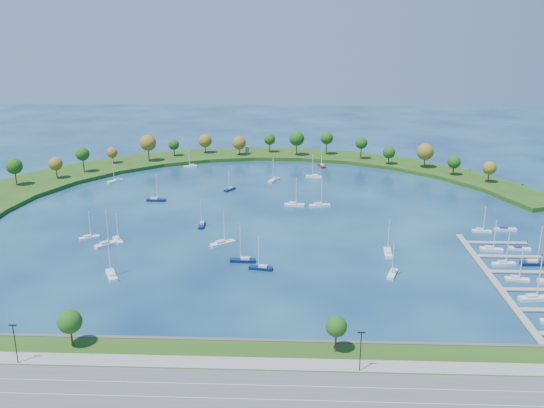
{
  "coord_description": "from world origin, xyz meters",
  "views": [
    {
      "loc": [
        14.51,
        -230.2,
        77.77
      ],
      "look_at": [
        5.0,
        5.0,
        4.0
      ],
      "focal_mm": 37.94,
      "sensor_mm": 36.0,
      "label": 1
    }
  ],
  "objects_px": {
    "moored_boat_8": "(191,166)",
    "docked_boat_8": "(491,248)",
    "moored_boat_9": "(116,180)",
    "harbor_tower": "(247,150)",
    "moored_boat_17": "(314,176)",
    "docked_boat_6": "(504,263)",
    "moored_boat_14": "(89,237)",
    "moored_boat_16": "(202,224)",
    "moored_boat_13": "(392,273)",
    "moored_boat_10": "(118,239)",
    "docked_boat_11": "(505,229)",
    "moored_boat_7": "(112,274)",
    "moored_boat_19": "(156,199)",
    "docked_boat_4": "(517,278)",
    "docked_boat_7": "(535,262)",
    "docked_boat_10": "(482,230)",
    "dock_system": "(517,280)",
    "moored_boat_5": "(230,189)",
    "docked_boat_9": "(520,249)",
    "moored_boat_3": "(261,267)",
    "moored_boat_12": "(294,204)",
    "moored_boat_0": "(388,252)",
    "moored_boat_6": "(223,243)",
    "moored_boat_15": "(274,179)",
    "moored_boat_4": "(243,259)",
    "moored_boat_20": "(322,165)",
    "moored_boat_1": "(320,205)",
    "moored_boat_11": "(107,243)",
    "docked_boat_2": "(534,297)"
  },
  "relations": [
    {
      "from": "moored_boat_8",
      "to": "docked_boat_8",
      "type": "relative_size",
      "value": 0.94
    },
    {
      "from": "moored_boat_9",
      "to": "docked_boat_8",
      "type": "distance_m",
      "value": 185.25
    },
    {
      "from": "harbor_tower",
      "to": "moored_boat_17",
      "type": "xyz_separation_m",
      "value": [
        39.44,
        -48.56,
        -3.4
      ]
    },
    {
      "from": "harbor_tower",
      "to": "docked_boat_6",
      "type": "height_order",
      "value": "docked_boat_6"
    },
    {
      "from": "moored_boat_14",
      "to": "moored_boat_16",
      "type": "xyz_separation_m",
      "value": [
        40.5,
        15.88,
        0.01
      ]
    },
    {
      "from": "moored_boat_13",
      "to": "docked_boat_6",
      "type": "bearing_deg",
      "value": 124.51
    },
    {
      "from": "moored_boat_10",
      "to": "docked_boat_11",
      "type": "height_order",
      "value": "moored_boat_10"
    },
    {
      "from": "moored_boat_7",
      "to": "moored_boat_19",
      "type": "bearing_deg",
      "value": -23.16
    },
    {
      "from": "docked_boat_4",
      "to": "docked_boat_7",
      "type": "bearing_deg",
      "value": 60.47
    },
    {
      "from": "moored_boat_9",
      "to": "moored_boat_13",
      "type": "xyz_separation_m",
      "value": [
        124.4,
        -110.39,
        -0.03
      ]
    },
    {
      "from": "moored_boat_9",
      "to": "moored_boat_17",
      "type": "xyz_separation_m",
      "value": [
        102.61,
        13.09,
        0.0
      ]
    },
    {
      "from": "docked_boat_10",
      "to": "moored_boat_14",
      "type": "bearing_deg",
      "value": -168.44
    },
    {
      "from": "dock_system",
      "to": "docked_boat_11",
      "type": "xyz_separation_m",
      "value": [
        12.58,
        47.2,
        0.28
      ]
    },
    {
      "from": "moored_boat_5",
      "to": "docked_boat_9",
      "type": "xyz_separation_m",
      "value": [
        113.08,
        -73.64,
        -0.3
      ]
    },
    {
      "from": "docked_boat_8",
      "to": "moored_boat_3",
      "type": "bearing_deg",
      "value": -157.34
    },
    {
      "from": "harbor_tower",
      "to": "moored_boat_13",
      "type": "relative_size",
      "value": 0.4
    },
    {
      "from": "moored_boat_12",
      "to": "harbor_tower",
      "type": "bearing_deg",
      "value": 109.69
    },
    {
      "from": "moored_boat_0",
      "to": "moored_boat_6",
      "type": "relative_size",
      "value": 0.92
    },
    {
      "from": "moored_boat_9",
      "to": "docked_boat_8",
      "type": "height_order",
      "value": "moored_boat_9"
    },
    {
      "from": "moored_boat_0",
      "to": "docked_boat_10",
      "type": "distance_m",
      "value": 46.81
    },
    {
      "from": "moored_boat_15",
      "to": "moored_boat_4",
      "type": "bearing_deg",
      "value": 24.76
    },
    {
      "from": "moored_boat_16",
      "to": "moored_boat_4",
      "type": "bearing_deg",
      "value": 26.22
    },
    {
      "from": "moored_boat_19",
      "to": "docked_boat_10",
      "type": "relative_size",
      "value": 1.2
    },
    {
      "from": "moored_boat_13",
      "to": "moored_boat_12",
      "type": "bearing_deg",
      "value": -135.87
    },
    {
      "from": "docked_boat_6",
      "to": "docked_boat_11",
      "type": "distance_m",
      "value": 36.65
    },
    {
      "from": "moored_boat_14",
      "to": "docked_boat_9",
      "type": "height_order",
      "value": "moored_boat_14"
    },
    {
      "from": "docked_boat_10",
      "to": "moored_boat_19",
      "type": "bearing_deg",
      "value": 171.79
    },
    {
      "from": "moored_boat_4",
      "to": "moored_boat_20",
      "type": "distance_m",
      "value": 142.78
    },
    {
      "from": "moored_boat_0",
      "to": "moored_boat_17",
      "type": "bearing_deg",
      "value": 16.89
    },
    {
      "from": "moored_boat_1",
      "to": "moored_boat_10",
      "type": "distance_m",
      "value": 89.88
    },
    {
      "from": "moored_boat_16",
      "to": "harbor_tower",
      "type": "bearing_deg",
      "value": 173.62
    },
    {
      "from": "moored_boat_20",
      "to": "moored_boat_9",
      "type": "bearing_deg",
      "value": 93.1
    },
    {
      "from": "moored_boat_17",
      "to": "docked_boat_9",
      "type": "height_order",
      "value": "moored_boat_17"
    },
    {
      "from": "moored_boat_12",
      "to": "docked_boat_4",
      "type": "height_order",
      "value": "moored_boat_12"
    },
    {
      "from": "moored_boat_11",
      "to": "docked_boat_4",
      "type": "relative_size",
      "value": 1.25
    },
    {
      "from": "moored_boat_3",
      "to": "moored_boat_12",
      "type": "distance_m",
      "value": 70.96
    },
    {
      "from": "docked_boat_8",
      "to": "harbor_tower",
      "type": "bearing_deg",
      "value": 132.8
    },
    {
      "from": "moored_boat_7",
      "to": "moored_boat_12",
      "type": "xyz_separation_m",
      "value": [
        58.56,
        78.05,
        -0.01
      ]
    },
    {
      "from": "docked_boat_4",
      "to": "harbor_tower",
      "type": "bearing_deg",
      "value": 129.63
    },
    {
      "from": "moored_boat_9",
      "to": "moored_boat_13",
      "type": "height_order",
      "value": "moored_boat_9"
    },
    {
      "from": "dock_system",
      "to": "moored_boat_11",
      "type": "relative_size",
      "value": 5.97
    },
    {
      "from": "moored_boat_4",
      "to": "docked_boat_8",
      "type": "bearing_deg",
      "value": -168.53
    },
    {
      "from": "moored_boat_20",
      "to": "moored_boat_16",
      "type": "bearing_deg",
      "value": 136.89
    },
    {
      "from": "moored_boat_11",
      "to": "moored_boat_14",
      "type": "xyz_separation_m",
      "value": [
        -8.94,
        6.84,
        -0.08
      ]
    },
    {
      "from": "moored_boat_10",
      "to": "moored_boat_20",
      "type": "relative_size",
      "value": 0.94
    },
    {
      "from": "moored_boat_3",
      "to": "moored_boat_4",
      "type": "bearing_deg",
      "value": -33.37
    },
    {
      "from": "moored_boat_1",
      "to": "docked_boat_11",
      "type": "relative_size",
      "value": 1.63
    },
    {
      "from": "moored_boat_1",
      "to": "moored_boat_5",
      "type": "distance_m",
      "value": 49.72
    },
    {
      "from": "moored_boat_3",
      "to": "moored_boat_20",
      "type": "relative_size",
      "value": 0.96
    },
    {
      "from": "moored_boat_3",
      "to": "docked_boat_2",
      "type": "relative_size",
      "value": 0.88
    }
  ]
}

